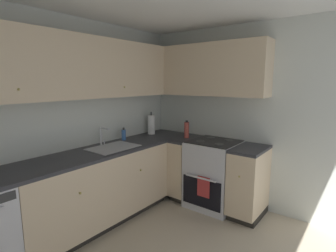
% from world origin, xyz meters
% --- Properties ---
extents(wall_back, '(4.05, 0.05, 2.42)m').
position_xyz_m(wall_back, '(0.00, 1.48, 1.21)').
color(wall_back, silver).
rests_on(wall_back, ground_plane).
extents(wall_right, '(0.05, 3.00, 2.42)m').
position_xyz_m(wall_right, '(2.00, 0.00, 1.21)').
color(wall_right, silver).
rests_on(wall_right, ground_plane).
extents(lower_cabinets_back, '(1.93, 0.62, 0.86)m').
position_xyz_m(lower_cabinets_back, '(0.41, 1.15, 0.43)').
color(lower_cabinets_back, beige).
rests_on(lower_cabinets_back, ground_plane).
extents(countertop_back, '(3.13, 0.60, 0.03)m').
position_xyz_m(countertop_back, '(0.41, 1.15, 0.88)').
color(countertop_back, '#2D2D33').
rests_on(countertop_back, lower_cabinets_back).
extents(lower_cabinets_right, '(0.62, 1.23, 0.86)m').
position_xyz_m(lower_cabinets_right, '(1.68, 0.18, 0.43)').
color(lower_cabinets_right, beige).
rests_on(lower_cabinets_right, ground_plane).
extents(countertop_right, '(0.60, 1.23, 0.03)m').
position_xyz_m(countertop_right, '(1.67, 0.18, 0.88)').
color(countertop_right, '#2D2D33').
rests_on(countertop_right, lower_cabinets_right).
extents(oven_range, '(0.68, 0.62, 1.05)m').
position_xyz_m(oven_range, '(1.69, 0.29, 0.46)').
color(oven_range, silver).
rests_on(oven_range, ground_plane).
extents(upper_cabinets_back, '(2.81, 0.34, 0.69)m').
position_xyz_m(upper_cabinets_back, '(0.25, 1.29, 1.85)').
color(upper_cabinets_back, beige).
extents(upper_cabinets_right, '(0.32, 1.78, 0.69)m').
position_xyz_m(upper_cabinets_right, '(1.81, 0.56, 1.85)').
color(upper_cabinets_right, beige).
extents(sink, '(0.58, 0.40, 0.10)m').
position_xyz_m(sink, '(0.65, 1.12, 0.86)').
color(sink, '#B7B7BC').
rests_on(sink, countertop_back).
extents(faucet, '(0.07, 0.16, 0.23)m').
position_xyz_m(faucet, '(0.66, 1.33, 1.03)').
color(faucet, silver).
rests_on(faucet, countertop_back).
extents(soap_bottle, '(0.06, 0.06, 0.17)m').
position_xyz_m(soap_bottle, '(1.02, 1.33, 0.97)').
color(soap_bottle, '#3F72BF').
rests_on(soap_bottle, countertop_back).
extents(paper_towel_roll, '(0.11, 0.11, 0.35)m').
position_xyz_m(paper_towel_roll, '(1.57, 1.31, 1.04)').
color(paper_towel_roll, white).
rests_on(paper_towel_roll, countertop_back).
extents(oil_bottle, '(0.07, 0.07, 0.25)m').
position_xyz_m(oil_bottle, '(1.67, 0.73, 1.01)').
color(oil_bottle, '#BF4C3F').
rests_on(oil_bottle, countertop_right).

